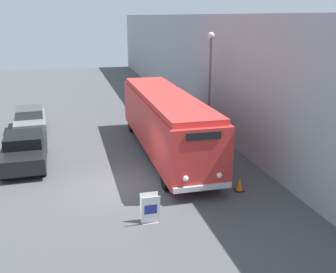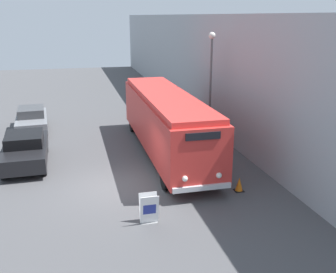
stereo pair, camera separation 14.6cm
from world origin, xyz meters
The scene contains 8 objects.
ground_plane centered at (0.00, 0.00, 0.00)m, with size 80.00×80.00×0.00m, color #4C4C4F.
building_wall_right centered at (6.81, 10.00, 3.44)m, with size 0.30×60.00×6.87m.
vintage_bus centered at (2.93, 3.64, 1.75)m, with size 2.43×11.55×3.10m.
sign_board centered at (0.69, -3.16, 0.51)m, with size 0.63×0.39×1.05m.
streetlamp centered at (5.78, 5.13, 3.91)m, with size 0.36×0.36×5.97m.
parked_car_near centered at (-3.90, 3.64, 0.76)m, with size 2.05×4.58×1.50m.
parked_car_mid centered at (-4.08, 9.61, 0.74)m, with size 2.04×4.55×1.43m.
traffic_cone centered at (4.70, -1.53, 0.28)m, with size 0.36×0.36×0.58m.
Camera 2 is at (-1.56, -14.94, 6.77)m, focal length 42.00 mm.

